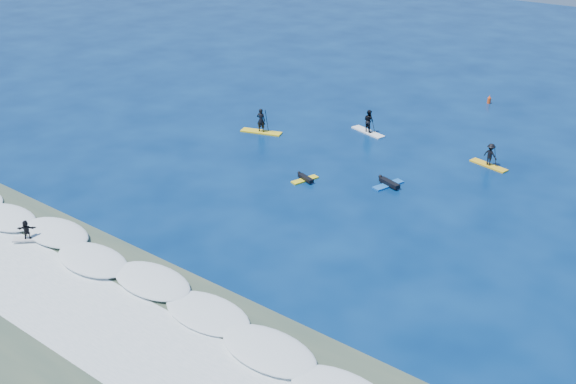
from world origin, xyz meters
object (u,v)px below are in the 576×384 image
Objects in this scene: sup_paddler_right at (490,156)px; prone_paddler_far at (388,183)px; wave_surfer at (27,231)px; sup_paddler_center at (369,123)px; marker_buoy at (489,100)px; prone_paddler_near at (305,179)px; sup_paddler_left at (261,124)px.

prone_paddler_far is at bearing -106.90° from sup_paddler_right.
sup_paddler_right is 1.84× the size of wave_surfer.
sup_paddler_center is at bearing 56.85° from prone_paddler_far.
sup_paddler_right is 3.76× the size of marker_buoy.
sup_paddler_center is 10.18m from sup_paddler_right.
marker_buoy is at bearing 124.85° from sup_paddler_right.
prone_paddler_near is 17.73m from wave_surfer.
sup_paddler_left reaches higher than marker_buoy.
marker_buoy reaches higher than prone_paddler_near.
wave_surfer is (-6.78, -26.12, -0.10)m from sup_paddler_center.
prone_paddler_far is at bearing -42.79° from prone_paddler_near.
prone_paddler_near is at bearing -67.77° from sup_paddler_center.
prone_paddler_far is at bearing -87.43° from marker_buoy.
sup_paddler_right is at bearing -24.51° from prone_paddler_near.
marker_buoy is (11.85, 38.83, -0.38)m from wave_surfer.
sup_paddler_center reaches higher than wave_surfer.
marker_buoy is at bearing 84.46° from sup_paddler_center.
sup_paddler_left reaches higher than wave_surfer.
marker_buoy is at bearing 8.64° from prone_paddler_near.
prone_paddler_near is at bearing -50.44° from sup_paddler_left.
sup_paddler_right is at bearing 13.39° from sup_paddler_center.
prone_paddler_far is (5.98, -7.55, -0.65)m from sup_paddler_center.
prone_paddler_near is (7.93, -5.12, -0.59)m from sup_paddler_left.
marker_buoy is at bearing 38.65° from sup_paddler_left.
prone_paddler_far is at bearing 12.57° from wave_surfer.
wave_surfer is 40.60m from marker_buoy.
sup_paddler_right is 30.72m from wave_surfer.
wave_surfer is (0.07, -21.01, -0.01)m from sup_paddler_left.
marker_buoy reaches higher than prone_paddler_far.
prone_paddler_far is (-4.18, -7.05, -0.59)m from sup_paddler_right.
sup_paddler_right is at bearing -68.92° from marker_buoy.
sup_paddler_center is at bearing 19.18° from sup_paddler_left.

